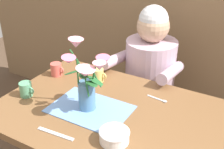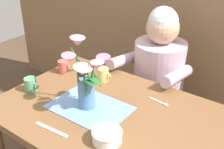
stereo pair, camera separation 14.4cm
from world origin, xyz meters
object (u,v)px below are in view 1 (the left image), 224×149
(seated_person, at_px, (149,86))
(ceramic_mug, at_px, (56,69))
(flower_vase, at_px, (87,78))
(ceramic_bowl, at_px, (114,136))
(coffee_cup, at_px, (98,75))
(dinner_knife, at_px, (56,134))
(tea_cup, at_px, (26,89))

(seated_person, xyz_separation_m, ceramic_mug, (-0.44, -0.45, 0.22))
(flower_vase, height_order, ceramic_bowl, flower_vase)
(ceramic_bowl, bearing_deg, flower_vase, 148.55)
(ceramic_mug, bearing_deg, flower_vase, -29.24)
(ceramic_mug, relative_size, coffee_cup, 1.00)
(flower_vase, xyz_separation_m, dinner_knife, (-0.02, -0.24, -0.18))
(seated_person, height_order, coffee_cup, seated_person)
(ceramic_bowl, height_order, tea_cup, tea_cup)
(flower_vase, relative_size, tea_cup, 3.81)
(flower_vase, relative_size, ceramic_bowl, 2.60)
(flower_vase, distance_m, coffee_cup, 0.33)
(dinner_knife, bearing_deg, flower_vase, 82.62)
(seated_person, relative_size, flower_vase, 3.20)
(seated_person, xyz_separation_m, tea_cup, (-0.42, -0.72, 0.22))
(tea_cup, bearing_deg, ceramic_mug, 92.72)
(dinner_knife, bearing_deg, ceramic_mug, 125.12)
(dinner_knife, bearing_deg, coffee_cup, 97.01)
(tea_cup, height_order, coffee_cup, same)
(tea_cup, distance_m, ceramic_mug, 0.27)
(dinner_knife, relative_size, ceramic_mug, 2.04)
(seated_person, xyz_separation_m, coffee_cup, (-0.17, -0.38, 0.22))
(seated_person, xyz_separation_m, dinner_knife, (-0.07, -0.90, 0.18))
(ceramic_bowl, height_order, dinner_knife, ceramic_bowl)
(seated_person, height_order, flower_vase, seated_person)
(flower_vase, xyz_separation_m, ceramic_bowl, (0.24, -0.15, -0.15))
(dinner_knife, relative_size, tea_cup, 2.04)
(dinner_knife, xyz_separation_m, tea_cup, (-0.35, 0.18, 0.04))
(flower_vase, bearing_deg, coffee_cup, 112.23)
(seated_person, relative_size, dinner_knife, 5.97)
(flower_vase, relative_size, ceramic_mug, 3.81)
(tea_cup, relative_size, coffee_cup, 1.00)
(flower_vase, height_order, coffee_cup, flower_vase)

